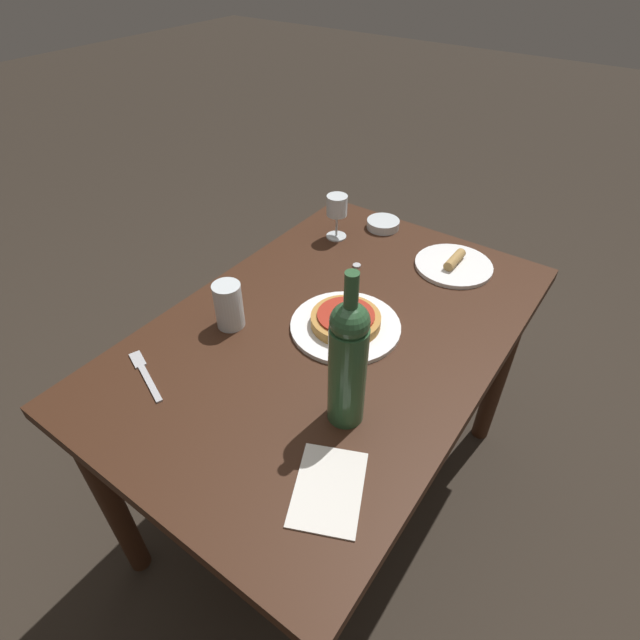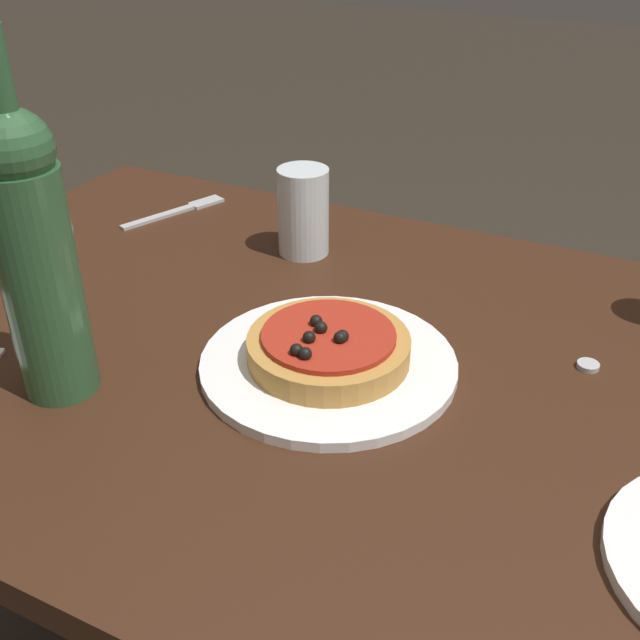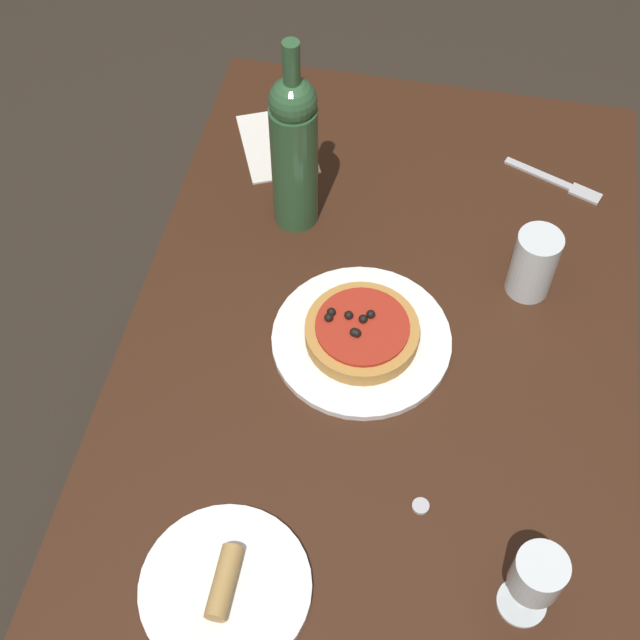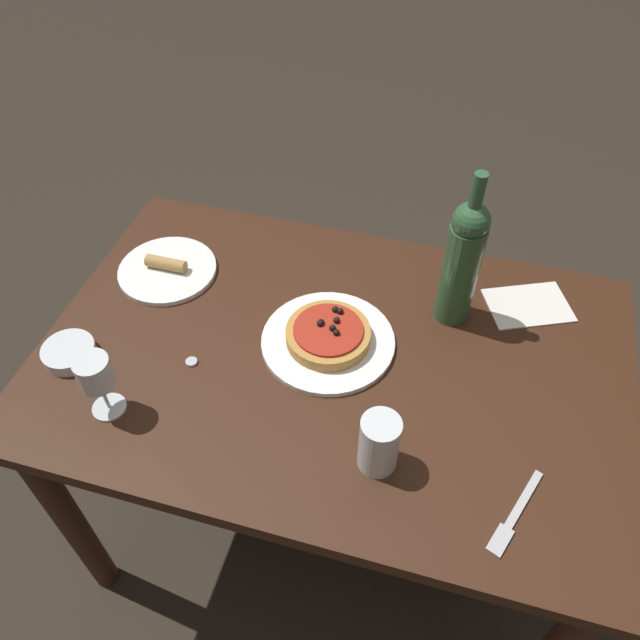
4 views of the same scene
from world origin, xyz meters
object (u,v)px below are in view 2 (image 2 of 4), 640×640
pizza (328,346)px  water_cup (303,212)px  dinner_plate (328,364)px  fork (180,210)px  wine_bottle (35,252)px  bottle_cap (588,366)px  dining_table (323,424)px

pizza → water_cup: (0.16, -0.25, 0.03)m
dinner_plate → fork: size_ratio=1.59×
dinner_plate → wine_bottle: size_ratio=0.77×
pizza → bottle_cap: (-0.25, -0.13, -0.03)m
water_cup → bottle_cap: 0.43m
water_cup → fork: size_ratio=0.70×
dinner_plate → bottle_cap: (-0.25, -0.13, -0.00)m
water_cup → bottle_cap: bearing=163.8°
bottle_cap → pizza: bearing=26.5°
dining_table → pizza: size_ratio=6.85×
water_cup → wine_bottle: bearing=78.9°
wine_bottle → water_cup: 0.42m
dining_table → wine_bottle: (0.22, 0.18, 0.26)m
pizza → wine_bottle: bearing=33.1°
dining_table → dinner_plate: size_ratio=4.32×
dining_table → pizza: 0.14m
water_cup → fork: bearing=-9.7°
wine_bottle → fork: wine_bottle is taller
wine_bottle → water_cup: wine_bottle is taller
dinner_plate → fork: dinner_plate is taller
pizza → bottle_cap: 0.28m
wine_bottle → water_cup: bearing=-101.1°
wine_bottle → bottle_cap: wine_bottle is taller
dining_table → water_cup: (0.14, -0.22, 0.17)m
bottle_cap → dinner_plate: bearing=26.4°
dinner_plate → fork: (0.40, -0.29, -0.00)m
dinner_plate → bottle_cap: 0.28m
fork → dinner_plate: bearing=-104.1°
dinner_plate → pizza: bearing=83.3°
bottle_cap → wine_bottle: bearing=29.8°
dining_table → fork: bearing=-34.2°
dining_table → dinner_plate: bearing=125.3°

